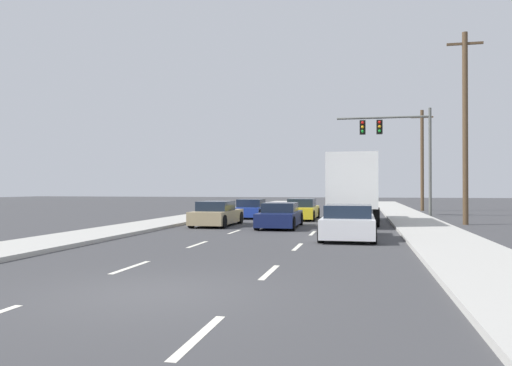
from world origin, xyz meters
The scene contains 13 objects.
ground_plane centered at (0.00, 25.00, 0.00)m, with size 140.00×140.00×0.00m, color #3D3D3F.
sidewalk_right centered at (6.61, 20.00, 0.07)m, with size 2.73×80.00×0.14m, color #B2AFA8.
sidewalk_left centered at (-6.61, 20.00, 0.07)m, with size 2.73×80.00×0.14m, color #B2AFA8.
lane_markings centered at (0.00, 20.24, 0.00)m, with size 3.54×57.00×0.01m.
car_blue centered at (-3.18, 22.90, 0.54)m, with size 1.84×4.38×1.20m.
car_tan centered at (-3.46, 15.98, 0.57)m, with size 1.82×4.40×1.25m.
car_yellow centered at (0.18, 21.88, 0.59)m, with size 1.83×4.63×1.27m.
car_navy centered at (-0.14, 15.48, 0.56)m, with size 1.91×4.58×1.20m.
box_truck centered at (3.27, 18.95, 2.04)m, with size 2.61×8.74×3.58m.
car_white centered at (3.24, 10.81, 0.60)m, with size 2.01×4.71×1.29m.
traffic_signal_mast centered at (5.75, 27.22, 5.42)m, with size 6.35×0.69×7.37m.
utility_pole_mid centered at (9.01, 19.32, 5.17)m, with size 1.80×0.28×10.05m.
utility_pole_far centered at (8.69, 35.64, 4.38)m, with size 1.80×0.28×8.48m.
Camera 1 is at (3.76, -8.43, 1.91)m, focal length 35.17 mm.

